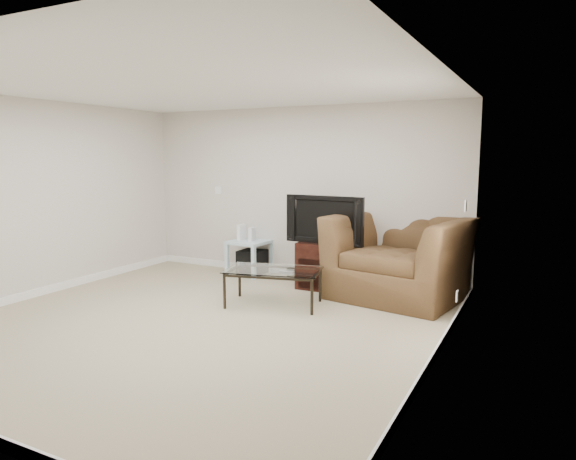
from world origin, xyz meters
The scene contains 18 objects.
floor centered at (0.00, 0.00, 0.00)m, with size 5.00×5.00×0.00m, color tan.
ceiling centered at (0.00, 0.00, 2.50)m, with size 5.00×5.00×0.00m, color white.
wall_back centered at (0.00, 2.50, 1.25)m, with size 5.00×0.02×2.50m, color silver.
wall_left centered at (-2.50, 0.00, 1.25)m, with size 0.02×5.00×2.50m, color silver.
wall_right centered at (2.50, 0.00, 1.25)m, with size 0.02×5.00×2.50m, color silver.
plate_back centered at (-1.40, 2.49, 1.25)m, with size 0.12×0.02×0.12m, color white.
plate_right_switch centered at (2.49, 1.60, 1.25)m, with size 0.02×0.09×0.13m, color white.
plate_right_outlet centered at (2.49, 1.30, 0.30)m, with size 0.02×0.08×0.12m, color white.
tv_stand centered at (0.68, 2.05, 0.32)m, with size 0.76×0.53×0.63m, color black, non-canonical shape.
dvd_player centered at (0.68, 2.01, 0.53)m, with size 0.45×0.32×0.06m, color black.
television centered at (0.68, 2.02, 0.96)m, with size 1.03×0.21×0.64m, color black.
side_table centered at (-0.71, 2.28, 0.26)m, with size 0.54×0.54×0.52m, color #CEEAF7, non-canonical shape.
subwoofer centered at (-0.67, 2.30, 0.18)m, with size 0.37×0.37×0.37m, color black.
game_console centered at (-0.84, 2.27, 0.64)m, with size 0.05×0.17×0.24m, color white.
game_case centered at (-0.64, 2.25, 0.63)m, with size 0.05×0.15×0.21m, color silver.
recliner centered at (1.65, 2.05, 0.70)m, with size 1.60×1.04×1.40m, color #472F21.
coffee_table centered at (0.41, 1.00, 0.22)m, with size 1.13×0.64×0.44m, color black, non-canonical shape.
remote centered at (0.62, 0.91, 0.45)m, with size 0.18×0.05×0.02m, color #B2B2B7.
Camera 1 is at (3.30, -4.29, 1.79)m, focal length 32.00 mm.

